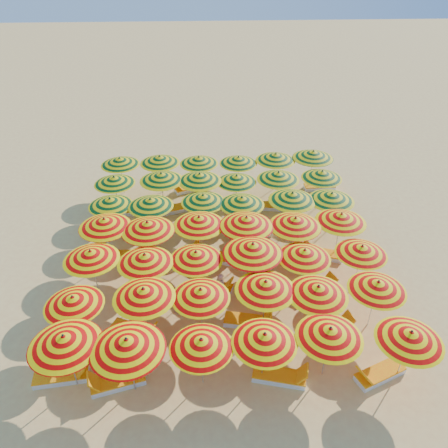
{
  "coord_description": "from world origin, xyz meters",
  "views": [
    {
      "loc": [
        -0.84,
        -14.91,
        12.08
      ],
      "look_at": [
        0.0,
        0.5,
        1.6
      ],
      "focal_mm": 35.0,
      "sensor_mm": 36.0,
      "label": 1
    }
  ],
  "objects_px": {
    "umbrella_5": "(410,336)",
    "lounger_9": "(123,256)",
    "umbrella_30": "(114,180)",
    "lounger_5": "(249,321)",
    "lounger_11": "(279,255)",
    "lounger_17": "(266,206)",
    "umbrella_13": "(145,259)",
    "umbrella_17": "(362,250)",
    "umbrella_20": "(199,221)",
    "umbrella_34": "(278,176)",
    "umbrella_0": "(64,341)",
    "umbrella_22": "(295,222)",
    "lounger_2": "(281,376)",
    "lounger_14": "(252,234)",
    "umbrella_19": "(148,226)",
    "umbrella_41": "(313,155)",
    "lounger_1": "(116,382)",
    "umbrella_18": "(105,223)",
    "lounger_10": "(212,255)",
    "umbrella_25": "(151,202)",
    "umbrella_12": "(91,255)",
    "umbrella_32": "(200,177)",
    "umbrella_14": "(196,256)",
    "lounger_15": "(129,211)",
    "umbrella_40": "(276,157)",
    "umbrella_38": "(199,160)",
    "umbrella_6": "(73,301)",
    "umbrella_39": "(238,160)",
    "lounger_4": "(135,331)",
    "umbrella_16": "(304,254)",
    "beachgoer_a": "(221,287)",
    "umbrella_26": "(203,198)",
    "umbrella_3": "(265,338)",
    "lounger_3": "(379,374)",
    "lounger_0": "(63,376)",
    "umbrella_27": "(242,201)",
    "umbrella_7": "(144,293)",
    "umbrella_21": "(246,222)",
    "lounger_16": "(174,209)",
    "lounger_8": "(316,291)",
    "umbrella_2": "(201,343)",
    "lounger_19": "(320,186)",
    "umbrella_10": "(318,291)",
    "umbrella_36": "(120,161)",
    "lounger_13": "(129,231)",
    "lounger_6": "(329,330)",
    "umbrella_23": "(341,218)",
    "umbrella_28": "(292,197)",
    "umbrella_33": "(237,179)"
  },
  "relations": [
    {
      "from": "umbrella_5",
      "to": "lounger_9",
      "type": "bearing_deg",
      "value": 145.36
    },
    {
      "from": "umbrella_30",
      "to": "lounger_5",
      "type": "height_order",
      "value": "umbrella_30"
    },
    {
      "from": "lounger_11",
      "to": "lounger_17",
      "type": "xyz_separation_m",
      "value": [
        -0.03,
        4.14,
        0.0
      ]
    },
    {
      "from": "umbrella_13",
      "to": "umbrella_17",
      "type": "height_order",
      "value": "umbrella_13"
    },
    {
      "from": "umbrella_20",
      "to": "umbrella_30",
      "type": "relative_size",
      "value": 1.16
    },
    {
      "from": "umbrella_34",
      "to": "umbrella_0",
      "type": "bearing_deg",
      "value": -128.21
    },
    {
      "from": "umbrella_22",
      "to": "lounger_2",
      "type": "xyz_separation_m",
      "value": [
        -1.45,
        -6.0,
        -1.9
      ]
    },
    {
      "from": "lounger_2",
      "to": "lounger_14",
      "type": "height_order",
      "value": "same"
    },
    {
      "from": "umbrella_19",
      "to": "lounger_11",
      "type": "xyz_separation_m",
      "value": [
        5.55,
        0.24,
        -1.91
      ]
    },
    {
      "from": "umbrella_41",
      "to": "lounger_1",
      "type": "bearing_deg",
      "value": -125.83
    },
    {
      "from": "umbrella_18",
      "to": "lounger_10",
      "type": "bearing_deg",
      "value": -0.02
    },
    {
      "from": "umbrella_25",
      "to": "umbrella_12",
      "type": "bearing_deg",
      "value": -116.61
    },
    {
      "from": "umbrella_12",
      "to": "umbrella_32",
      "type": "distance_m",
      "value": 7.16
    },
    {
      "from": "lounger_5",
      "to": "umbrella_14",
      "type": "bearing_deg",
      "value": 148.95
    },
    {
      "from": "umbrella_41",
      "to": "lounger_15",
      "type": "bearing_deg",
      "value": -167.92
    },
    {
      "from": "umbrella_40",
      "to": "umbrella_38",
      "type": "bearing_deg",
      "value": -179.36
    },
    {
      "from": "umbrella_6",
      "to": "lounger_11",
      "type": "height_order",
      "value": "umbrella_6"
    },
    {
      "from": "umbrella_39",
      "to": "lounger_4",
      "type": "xyz_separation_m",
      "value": [
        -4.51,
        -10.1,
        -1.73
      ]
    },
    {
      "from": "umbrella_16",
      "to": "umbrella_19",
      "type": "height_order",
      "value": "umbrella_19"
    },
    {
      "from": "beachgoer_a",
      "to": "umbrella_34",
      "type": "bearing_deg",
      "value": -69.25
    },
    {
      "from": "umbrella_26",
      "to": "lounger_4",
      "type": "height_order",
      "value": "umbrella_26"
    },
    {
      "from": "umbrella_3",
      "to": "umbrella_26",
      "type": "distance_m",
      "value": 8.45
    },
    {
      "from": "umbrella_13",
      "to": "umbrella_40",
      "type": "distance_m",
      "value": 10.33
    },
    {
      "from": "umbrella_14",
      "to": "lounger_3",
      "type": "height_order",
      "value": "umbrella_14"
    },
    {
      "from": "lounger_0",
      "to": "umbrella_22",
      "type": "bearing_deg",
      "value": 27.25
    },
    {
      "from": "lounger_9",
      "to": "lounger_3",
      "type": "bearing_deg",
      "value": 145.16
    },
    {
      "from": "umbrella_27",
      "to": "beachgoer_a",
      "type": "relative_size",
      "value": 1.62
    },
    {
      "from": "umbrella_7",
      "to": "umbrella_26",
      "type": "xyz_separation_m",
      "value": [
        2.07,
        6.21,
        -0.09
      ]
    },
    {
      "from": "umbrella_21",
      "to": "lounger_16",
      "type": "relative_size",
      "value": 1.64
    },
    {
      "from": "umbrella_39",
      "to": "lounger_8",
      "type": "relative_size",
      "value": 1.17
    },
    {
      "from": "umbrella_2",
      "to": "umbrella_5",
      "type": "xyz_separation_m",
      "value": [
        6.28,
        -0.14,
        0.08
      ]
    },
    {
      "from": "umbrella_7",
      "to": "umbrella_27",
      "type": "relative_size",
      "value": 1.03
    },
    {
      "from": "umbrella_22",
      "to": "lounger_8",
      "type": "bearing_deg",
      "value": -74.26
    },
    {
      "from": "umbrella_20",
      "to": "umbrella_41",
      "type": "xyz_separation_m",
      "value": [
        6.15,
        6.03,
        0.03
      ]
    },
    {
      "from": "umbrella_19",
      "to": "lounger_5",
      "type": "distance_m",
      "value": 5.58
    },
    {
      "from": "lounger_0",
      "to": "lounger_19",
      "type": "height_order",
      "value": "same"
    },
    {
      "from": "umbrella_26",
      "to": "umbrella_39",
      "type": "relative_size",
      "value": 1.04
    },
    {
      "from": "umbrella_10",
      "to": "umbrella_36",
      "type": "distance_m",
      "value": 13.23
    },
    {
      "from": "umbrella_27",
      "to": "umbrella_39",
      "type": "distance_m",
      "value": 4.24
    },
    {
      "from": "umbrella_6",
      "to": "lounger_16",
      "type": "relative_size",
      "value": 1.38
    },
    {
      "from": "umbrella_41",
      "to": "lounger_13",
      "type": "relative_size",
      "value": 1.63
    },
    {
      "from": "lounger_6",
      "to": "umbrella_18",
      "type": "bearing_deg",
      "value": 139.92
    },
    {
      "from": "umbrella_22",
      "to": "umbrella_23",
      "type": "distance_m",
      "value": 2.01
    },
    {
      "from": "umbrella_28",
      "to": "lounger_9",
      "type": "distance_m",
      "value": 7.99
    },
    {
      "from": "umbrella_6",
      "to": "umbrella_33",
      "type": "bearing_deg",
      "value": 53.57
    },
    {
      "from": "umbrella_28",
      "to": "umbrella_32",
      "type": "bearing_deg",
      "value": 153.28
    },
    {
      "from": "umbrella_22",
      "to": "umbrella_36",
      "type": "bearing_deg",
      "value": 141.56
    },
    {
      "from": "umbrella_17",
      "to": "umbrella_30",
      "type": "distance_m",
      "value": 12.03
    },
    {
      "from": "beachgoer_a",
      "to": "umbrella_13",
      "type": "bearing_deg",
      "value": 40.38
    },
    {
      "from": "umbrella_36",
      "to": "umbrella_41",
      "type": "height_order",
      "value": "umbrella_41"
    }
  ]
}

